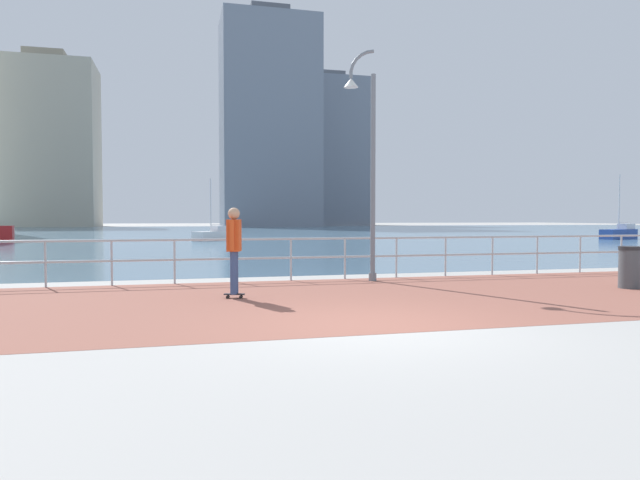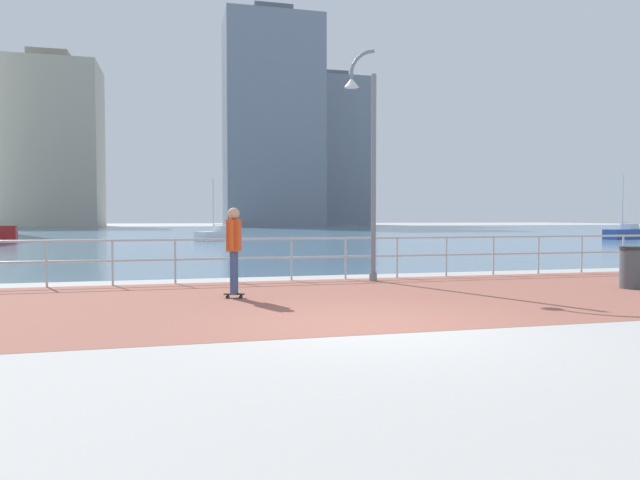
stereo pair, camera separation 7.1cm
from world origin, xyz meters
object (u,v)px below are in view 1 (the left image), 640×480
object	(u,v)px
lamppost	(367,154)
skateboarder	(234,244)
trash_bin	(629,267)
sailboat_blue	(619,233)
sailboat_white	(212,235)

from	to	relation	value
lamppost	skateboarder	world-z (taller)	lamppost
trash_bin	sailboat_blue	size ratio (longest dim) A/B	0.20
skateboarder	sailboat_blue	xyz separation A→B (m)	(30.17, 23.39, -0.61)
lamppost	skateboarder	xyz separation A→B (m)	(-3.45, -2.21, -2.07)
sailboat_blue	lamppost	bearing A→B (deg)	-141.60
lamppost	sailboat_white	size ratio (longest dim) A/B	1.35
sailboat_white	sailboat_blue	world-z (taller)	sailboat_blue
sailboat_blue	trash_bin	bearing A→B (deg)	-131.95
skateboarder	sailboat_blue	bearing A→B (deg)	37.78
skateboarder	sailboat_white	bearing A→B (deg)	87.46
skateboarder	trash_bin	world-z (taller)	skateboarder
sailboat_blue	skateboarder	bearing A→B (deg)	-142.22
lamppost	sailboat_blue	world-z (taller)	lamppost
lamppost	skateboarder	bearing A→B (deg)	-147.41
skateboarder	trash_bin	xyz separation A→B (m)	(8.61, -0.60, -0.59)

